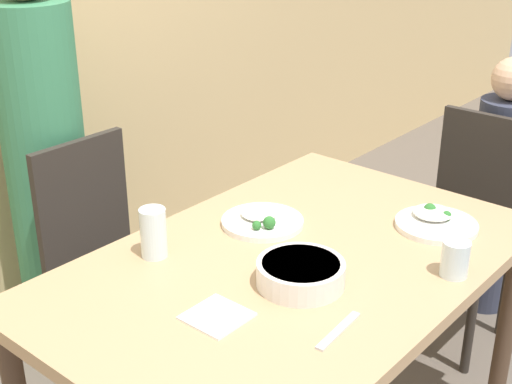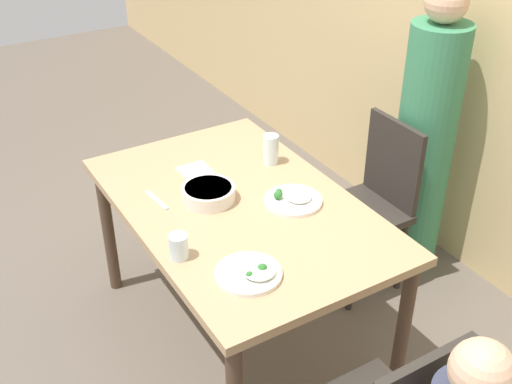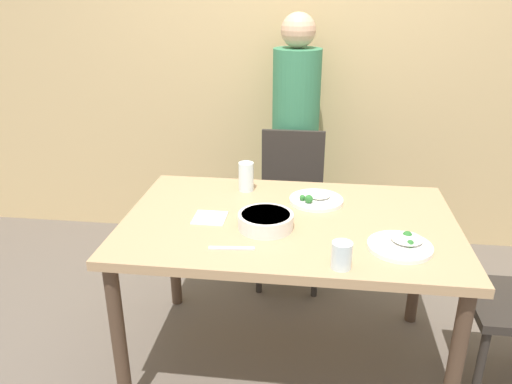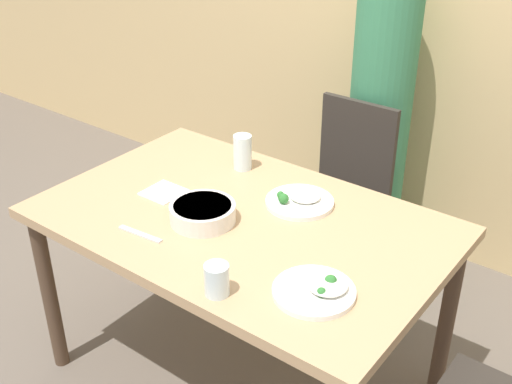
{
  "view_description": "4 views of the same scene",
  "coord_description": "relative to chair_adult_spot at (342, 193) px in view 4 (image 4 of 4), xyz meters",
  "views": [
    {
      "loc": [
        -1.4,
        -1.06,
        1.74
      ],
      "look_at": [
        -0.07,
        0.07,
        0.98
      ],
      "focal_mm": 50.0,
      "sensor_mm": 36.0,
      "label": 1
    },
    {
      "loc": [
        2.03,
        -1.14,
        2.27
      ],
      "look_at": [
        0.08,
        0.03,
        0.86
      ],
      "focal_mm": 45.0,
      "sensor_mm": 36.0,
      "label": 2
    },
    {
      "loc": [
        0.1,
        -1.98,
        1.71
      ],
      "look_at": [
        -0.14,
        -0.08,
        0.92
      ],
      "focal_mm": 35.0,
      "sensor_mm": 36.0,
      "label": 3
    },
    {
      "loc": [
        1.22,
        -1.53,
        1.96
      ],
      "look_at": [
        0.06,
        0.01,
        0.89
      ],
      "focal_mm": 45.0,
      "sensor_mm": 36.0,
      "label": 4
    }
  ],
  "objects": [
    {
      "name": "person_adult",
      "position": [
        -0.0,
        0.32,
        0.24
      ],
      "size": [
        0.3,
        0.3,
        1.58
      ],
      "color": "#387F56",
      "rests_on": "ground_plane"
    },
    {
      "name": "plate_rice_adult",
      "position": [
        0.15,
        -0.6,
        0.28
      ],
      "size": [
        0.25,
        0.25,
        0.06
      ],
      "color": "white",
      "rests_on": "dining_table"
    },
    {
      "name": "plate_rice_child",
      "position": [
        0.49,
        -1.01,
        0.28
      ],
      "size": [
        0.25,
        0.25,
        0.06
      ],
      "color": "white",
      "rests_on": "dining_table"
    },
    {
      "name": "glass_water_short",
      "position": [
        0.25,
        -1.19,
        0.32
      ],
      "size": [
        0.08,
        0.08,
        0.1
      ],
      "color": "silver",
      "rests_on": "dining_table"
    },
    {
      "name": "chair_adult_spot",
      "position": [
        0.0,
        0.0,
        0.0
      ],
      "size": [
        0.4,
        0.4,
        0.91
      ],
      "color": "#2D2823",
      "rests_on": "ground_plane"
    },
    {
      "name": "dining_table",
      "position": [
        0.04,
        -0.8,
        0.18
      ],
      "size": [
        1.45,
        0.92,
        0.77
      ],
      "color": "tan",
      "rests_on": "ground_plane"
    },
    {
      "name": "bowl_curry",
      "position": [
        -0.06,
        -0.9,
        0.3
      ],
      "size": [
        0.23,
        0.23,
        0.07
      ],
      "color": "silver",
      "rests_on": "dining_table"
    },
    {
      "name": "ground_plane",
      "position": [
        0.04,
        -0.8,
        -0.5
      ],
      "size": [
        10.0,
        10.0,
        0.0
      ],
      "primitive_type": "plane",
      "color": "#60564C"
    },
    {
      "name": "glass_water_tall",
      "position": [
        -0.2,
        -0.49,
        0.34
      ],
      "size": [
        0.07,
        0.07,
        0.14
      ],
      "color": "silver",
      "rests_on": "dining_table"
    },
    {
      "name": "napkin_folded",
      "position": [
        -0.31,
        -0.84,
        0.27
      ],
      "size": [
        0.14,
        0.14,
        0.01
      ],
      "color": "white",
      "rests_on": "dining_table"
    },
    {
      "name": "fork_steel",
      "position": [
        -0.17,
        -1.1,
        0.27
      ],
      "size": [
        0.18,
        0.04,
        0.01
      ],
      "color": "silver",
      "rests_on": "dining_table"
    }
  ]
}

